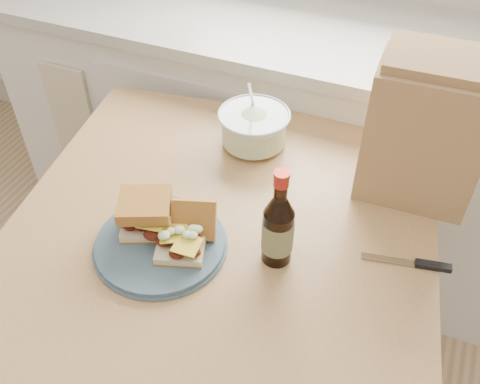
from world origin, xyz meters
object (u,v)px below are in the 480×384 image
at_px(plate, 161,244).
at_px(paper_bag, 425,135).
at_px(dining_table, 223,256).
at_px(coleslaw_bowl, 254,129).
at_px(beer_bottle, 278,228).

bearing_deg(plate, paper_bag, 40.41).
xyz_separation_m(dining_table, plate, (-0.09, -0.12, 0.13)).
bearing_deg(plate, coleslaw_bowl, 83.03).
height_order(dining_table, plate, plate).
bearing_deg(dining_table, plate, -136.76).
height_order(coleslaw_bowl, paper_bag, paper_bag).
bearing_deg(coleslaw_bowl, paper_bag, -2.85).
bearing_deg(plate, dining_table, 52.01).
relative_size(plate, coleslaw_bowl, 1.49).
bearing_deg(beer_bottle, paper_bag, 42.71).
distance_m(plate, paper_bag, 0.64).
height_order(dining_table, beer_bottle, beer_bottle).
bearing_deg(paper_bag, beer_bottle, -126.48).
relative_size(plate, beer_bottle, 1.18).
bearing_deg(paper_bag, coleslaw_bowl, 175.13).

